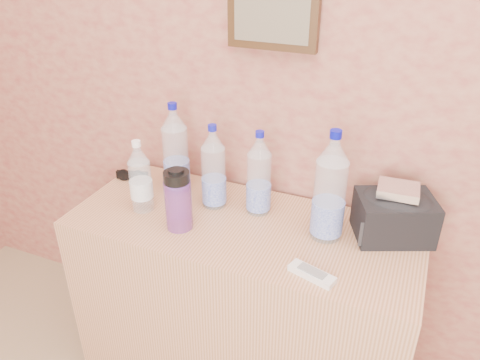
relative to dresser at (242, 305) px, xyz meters
name	(u,v)px	position (x,y,z in m)	size (l,w,h in m)	color
picture_frame	(273,9)	(0.00, 0.24, 1.03)	(0.30, 0.03, 0.25)	#382311
dresser	(242,305)	(0.00, 0.00, 0.00)	(1.19, 0.50, 0.74)	#9D7F58
pet_large_a	(214,171)	(-0.14, 0.08, 0.51)	(0.08, 0.08, 0.31)	white
pet_large_b	(176,153)	(-0.32, 0.13, 0.52)	(0.09, 0.09, 0.34)	silver
pet_large_c	(259,177)	(0.02, 0.10, 0.51)	(0.08, 0.08, 0.30)	white
pet_large_d	(330,192)	(0.27, 0.04, 0.53)	(0.10, 0.10, 0.37)	silver
pet_small	(140,180)	(-0.36, -0.05, 0.49)	(0.08, 0.08, 0.26)	white
nalgene_bottle	(178,199)	(-0.19, -0.10, 0.48)	(0.09, 0.09, 0.22)	#692D8D
sunglasses	(132,175)	(-0.53, 0.12, 0.39)	(0.13, 0.05, 0.03)	black
ac_remote	(312,274)	(0.29, -0.17, 0.38)	(0.14, 0.04, 0.02)	white
toiletry_bag	(394,215)	(0.47, 0.12, 0.45)	(0.24, 0.17, 0.16)	black
foil_packet	(398,190)	(0.47, 0.12, 0.54)	(0.12, 0.10, 0.03)	white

